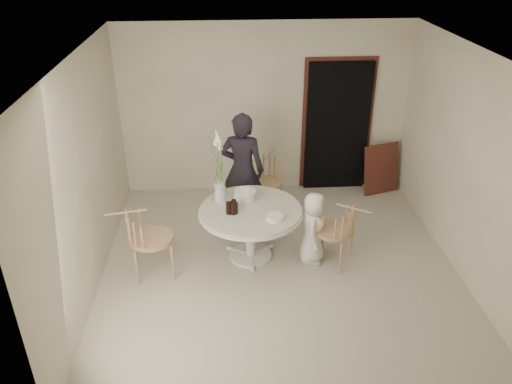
{
  "coord_description": "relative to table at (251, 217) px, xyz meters",
  "views": [
    {
      "loc": [
        -0.65,
        -5.2,
        3.9
      ],
      "look_at": [
        -0.28,
        0.3,
        0.94
      ],
      "focal_mm": 35.0,
      "sensor_mm": 36.0,
      "label": 1
    }
  ],
  "objects": [
    {
      "name": "cola_tumbler_c",
      "position": [
        -0.19,
        -0.09,
        0.19
      ],
      "size": [
        0.09,
        0.09,
        0.15
      ],
      "primitive_type": "cylinder",
      "rotation": [
        0.0,
        0.0,
        -0.38
      ],
      "color": "black",
      "rests_on": "table"
    },
    {
      "name": "room_shell",
      "position": [
        0.35,
        -0.25,
        1.0
      ],
      "size": [
        4.5,
        4.5,
        4.5
      ],
      "color": "silver",
      "rests_on": "ground"
    },
    {
      "name": "birthday_cake",
      "position": [
        -0.06,
        0.23,
        0.18
      ],
      "size": [
        0.28,
        0.28,
        0.19
      ],
      "rotation": [
        0.0,
        0.0,
        -0.16
      ],
      "color": "white",
      "rests_on": "table"
    },
    {
      "name": "boy",
      "position": [
        0.79,
        -0.14,
        -0.12
      ],
      "size": [
        0.42,
        0.54,
        0.98
      ],
      "primitive_type": "imported",
      "rotation": [
        0.0,
        0.0,
        1.33
      ],
      "color": "white",
      "rests_on": "ground"
    },
    {
      "name": "flower_vase",
      "position": [
        -0.38,
        0.24,
        0.47
      ],
      "size": [
        0.14,
        0.14,
        1.01
      ],
      "rotation": [
        0.0,
        0.0,
        -0.1
      ],
      "color": "silver",
      "rests_on": "table"
    },
    {
      "name": "plate_stack",
      "position": [
        0.28,
        -0.27,
        0.14
      ],
      "size": [
        0.24,
        0.24,
        0.05
      ],
      "primitive_type": "cylinder",
      "rotation": [
        0.0,
        0.0,
        0.11
      ],
      "color": "white",
      "rests_on": "table"
    },
    {
      "name": "picture_frame",
      "position": [
        2.23,
        1.7,
        -0.21
      ],
      "size": [
        0.64,
        0.36,
        0.82
      ],
      "primitive_type": "cube",
      "rotation": [
        -0.17,
        0.0,
        0.31
      ],
      "color": "#5D2920",
      "rests_on": "ground"
    },
    {
      "name": "girl",
      "position": [
        -0.06,
        0.89,
        0.23
      ],
      "size": [
        0.7,
        0.54,
        1.7
      ],
      "primitive_type": "imported",
      "rotation": [
        0.0,
        0.0,
        2.91
      ],
      "color": "black",
      "rests_on": "ground"
    },
    {
      "name": "door_trim",
      "position": [
        1.5,
        1.98,
        0.49
      ],
      "size": [
        1.12,
        0.03,
        2.22
      ],
      "primitive_type": "cube",
      "color": "#5D2920",
      "rests_on": "ground"
    },
    {
      "name": "chair_right",
      "position": [
        1.15,
        -0.23,
        -0.05
      ],
      "size": [
        0.66,
        0.65,
        0.88
      ],
      "rotation": [
        0.0,
        0.0,
        -2.15
      ],
      "color": "tan",
      "rests_on": "ground"
    },
    {
      "name": "ground",
      "position": [
        0.35,
        -0.25,
        -0.62
      ],
      "size": [
        4.5,
        4.5,
        0.0
      ],
      "primitive_type": "plane",
      "color": "beige",
      "rests_on": "ground"
    },
    {
      "name": "cola_tumbler_b",
      "position": [
        -0.22,
        -0.11,
        0.2
      ],
      "size": [
        0.1,
        0.1,
        0.17
      ],
      "primitive_type": "cylinder",
      "rotation": [
        0.0,
        0.0,
        0.32
      ],
      "color": "black",
      "rests_on": "table"
    },
    {
      "name": "table",
      "position": [
        0.0,
        0.0,
        0.0
      ],
      "size": [
        1.33,
        1.33,
        0.73
      ],
      "color": "silver",
      "rests_on": "ground"
    },
    {
      "name": "chair_far",
      "position": [
        0.32,
        1.29,
        -0.04
      ],
      "size": [
        0.62,
        0.64,
        0.88
      ],
      "rotation": [
        0.0,
        0.0,
        -0.42
      ],
      "color": "tan",
      "rests_on": "ground"
    },
    {
      "name": "chair_left",
      "position": [
        -1.37,
        -0.28,
        -0.01
      ],
      "size": [
        0.62,
        0.58,
        0.94
      ],
      "rotation": [
        0.0,
        0.0,
        1.77
      ],
      "color": "tan",
      "rests_on": "ground"
    },
    {
      "name": "cola_tumbler_d",
      "position": [
        -0.27,
        -0.1,
        0.19
      ],
      "size": [
        0.08,
        0.08,
        0.16
      ],
      "primitive_type": "cylinder",
      "rotation": [
        0.0,
        0.0,
        0.02
      ],
      "color": "black",
      "rests_on": "table"
    },
    {
      "name": "doorway",
      "position": [
        1.5,
        1.94,
        0.43
      ],
      "size": [
        1.0,
        0.1,
        2.1
      ],
      "primitive_type": "cube",
      "color": "black",
      "rests_on": "ground"
    },
    {
      "name": "cola_tumbler_a",
      "position": [
        -0.21,
        -0.01,
        0.19
      ],
      "size": [
        0.09,
        0.09,
        0.14
      ],
      "primitive_type": "cylinder",
      "rotation": [
        0.0,
        0.0,
        0.43
      ],
      "color": "black",
      "rests_on": "table"
    }
  ]
}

